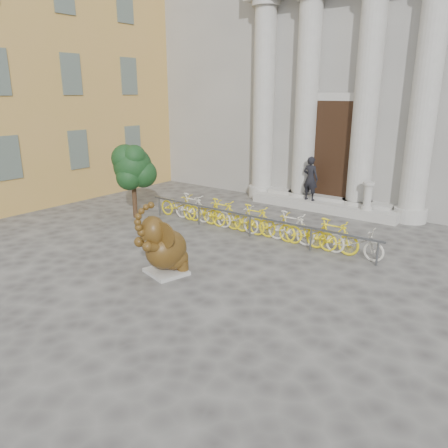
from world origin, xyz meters
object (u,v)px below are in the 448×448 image
Objects in this scene: pedestrian at (310,178)px; tree at (133,167)px; bike_rack at (254,220)px; elephant_statue at (164,248)px.

tree is at bearing 52.75° from pedestrian.
tree is (-4.67, -0.99, 1.41)m from bike_rack.
bike_rack is at bearing 104.24° from elephant_statue.
bike_rack is (0.04, 4.11, -0.21)m from elephant_statue.
tree reaches higher than elephant_statue.
elephant_statue is 5.71m from tree.
tree reaches higher than bike_rack.
tree reaches higher than pedestrian.
tree is at bearing 160.76° from elephant_statue.
pedestrian reaches higher than elephant_statue.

